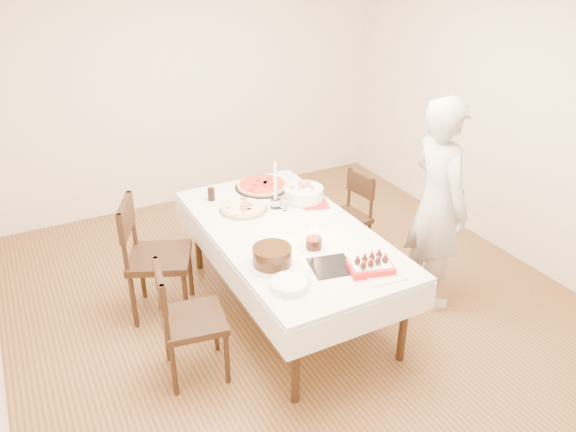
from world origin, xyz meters
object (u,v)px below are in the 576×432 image
chair_left_savory (160,258)px  cola_glass (211,194)px  birthday_cake (314,239)px  dining_table (288,270)px  layer_cake (272,256)px  person (438,204)px  chair_right_savory (345,219)px  pizza_white (243,209)px  pizza_pepperoni (262,185)px  chair_left_dessert (193,320)px  strawberry_box (371,266)px  pasta_bowl (304,193)px  taper_candle (275,185)px

chair_left_savory → cola_glass: 0.73m
birthday_cake → dining_table: bearing=96.3°
layer_cake → birthday_cake: birthday_cake is taller
person → cola_glass: size_ratio=15.73×
chair_left_savory → layer_cake: bearing=148.0°
chair_right_savory → cola_glass: (-1.19, 0.30, 0.39)m
pizza_white → pizza_pepperoni: same height
chair_right_savory → chair_left_dessert: 1.96m
chair_left_savory → strawberry_box: bearing=156.5°
chair_left_savory → pizza_pepperoni: bearing=-138.2°
pizza_white → layer_cake: (-0.16, -0.86, 0.05)m
pizza_white → person: bearing=-32.8°
pasta_bowl → taper_candle: bearing=-176.5°
chair_left_dessert → taper_candle: bearing=-134.0°
pizza_pepperoni → dining_table: bearing=-101.2°
chair_left_savory → pizza_white: (0.74, 0.01, 0.26)m
pizza_pepperoni → cola_glass: size_ratio=4.36×
pasta_bowl → chair_left_dessert: bearing=-149.2°
chair_left_dessert → taper_candle: size_ratio=2.16×
chair_left_savory → pizza_pepperoni: (1.08, 0.35, 0.26)m
dining_table → cola_glass: 0.95m
chair_left_savory → taper_candle: (1.00, -0.06, 0.45)m
cola_glass → strawberry_box: bearing=-70.0°
pasta_bowl → dining_table: bearing=-132.0°
taper_candle → strawberry_box: bearing=-83.1°
chair_left_dessert → pizza_pepperoni: bearing=-123.5°
strawberry_box → layer_cake: bearing=145.7°
birthday_cake → chair_left_savory: bearing=140.5°
person → pizza_pepperoni: bearing=47.5°
chair_left_dessert → taper_candle: (1.01, 0.75, 0.51)m
pizza_white → strawberry_box: (0.41, -1.24, 0.02)m
dining_table → cola_glass: cola_glass is taller
dining_table → pizza_pepperoni: bearing=78.8°
chair_left_savory → layer_cake: 1.08m
pizza_pepperoni → pizza_white: bearing=-134.2°
pizza_white → birthday_cake: bearing=-74.8°
chair_left_savory → birthday_cake: size_ratio=7.67×
dining_table → chair_right_savory: size_ratio=2.56×
dining_table → pasta_bowl: bearing=48.0°
taper_candle → birthday_cake: taper_candle is taller
chair_left_savory → layer_cake: (0.58, -0.85, 0.31)m
dining_table → cola_glass: (-0.34, 0.77, 0.43)m
pizza_pepperoni → birthday_cake: (-0.12, -1.14, 0.06)m
chair_right_savory → chair_left_dessert: size_ratio=0.92×
pizza_pepperoni → birthday_cake: bearing=-96.1°
chair_left_dessert → birthday_cake: size_ratio=6.83×
dining_table → chair_left_savory: size_ratio=2.11×
pasta_bowl → strawberry_box: pasta_bowl is taller
pizza_white → birthday_cake: (0.22, -0.79, 0.06)m
chair_left_dessert → dining_table: bearing=-149.3°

